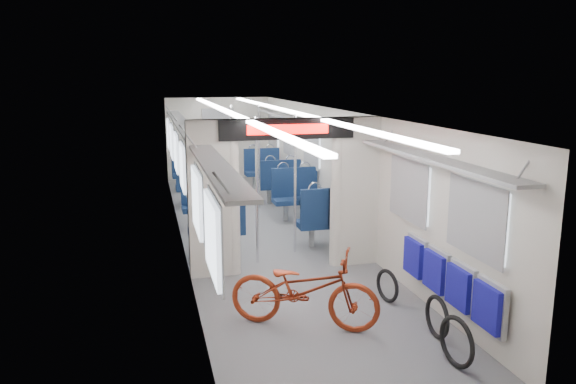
% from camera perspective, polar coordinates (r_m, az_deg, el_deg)
% --- Properties ---
extents(carriage, '(12.00, 12.02, 2.31)m').
position_cam_1_polar(carriage, '(9.97, -2.62, 3.65)').
color(carriage, '#515456').
rests_on(carriage, ground).
extents(bicycle, '(1.86, 1.37, 0.93)m').
position_cam_1_polar(bicycle, '(6.63, 1.66, -9.84)').
color(bicycle, maroon).
rests_on(bicycle, ground).
extents(flip_bench, '(0.12, 2.13, 0.55)m').
position_cam_1_polar(flip_bench, '(6.87, 15.95, -8.51)').
color(flip_bench, gray).
rests_on(flip_bench, carriage).
extents(bike_hoop_a, '(0.11, 0.54, 0.54)m').
position_cam_1_polar(bike_hoop_a, '(6.12, 16.73, -14.58)').
color(bike_hoop_a, black).
rests_on(bike_hoop_a, ground).
extents(bike_hoop_b, '(0.05, 0.50, 0.50)m').
position_cam_1_polar(bike_hoop_b, '(6.68, 14.89, -12.36)').
color(bike_hoop_b, black).
rests_on(bike_hoop_b, ground).
extents(bike_hoop_c, '(0.15, 0.44, 0.44)m').
position_cam_1_polar(bike_hoop_c, '(7.53, 10.05, -9.54)').
color(bike_hoop_c, black).
rests_on(bike_hoop_c, ground).
extents(seat_bay_near_left, '(0.91, 2.07, 1.10)m').
position_cam_1_polar(seat_bay_near_left, '(10.08, -7.86, -1.90)').
color(seat_bay_near_left, '#0E1F3F').
rests_on(seat_bay_near_left, ground).
extents(seat_bay_near_right, '(0.96, 2.32, 1.18)m').
position_cam_1_polar(seat_bay_near_right, '(10.55, 2.20, -1.01)').
color(seat_bay_near_right, '#0E1F3F').
rests_on(seat_bay_near_right, ground).
extents(seat_bay_far_left, '(0.91, 2.09, 1.11)m').
position_cam_1_polar(seat_bay_far_left, '(13.74, -9.62, 1.71)').
color(seat_bay_far_left, '#0E1F3F').
rests_on(seat_bay_far_left, ground).
extents(seat_bay_far_right, '(0.94, 2.23, 1.15)m').
position_cam_1_polar(seat_bay_far_right, '(13.81, -1.80, 1.99)').
color(seat_bay_far_right, '#0E1F3F').
rests_on(seat_bay_far_right, ground).
extents(stanchion_near_left, '(0.05, 0.05, 2.30)m').
position_cam_1_polar(stanchion_near_left, '(8.67, -3.18, 0.05)').
color(stanchion_near_left, silver).
rests_on(stanchion_near_left, ground).
extents(stanchion_near_right, '(0.04, 0.04, 2.30)m').
position_cam_1_polar(stanchion_near_right, '(9.19, 0.73, 0.75)').
color(stanchion_near_right, silver).
rests_on(stanchion_near_right, ground).
extents(stanchion_far_left, '(0.04, 0.04, 2.30)m').
position_cam_1_polar(stanchion_far_left, '(11.92, -5.68, 3.23)').
color(stanchion_far_left, silver).
rests_on(stanchion_far_left, ground).
extents(stanchion_far_right, '(0.04, 0.04, 2.30)m').
position_cam_1_polar(stanchion_far_right, '(12.33, -2.95, 3.56)').
color(stanchion_far_right, silver).
rests_on(stanchion_far_right, ground).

